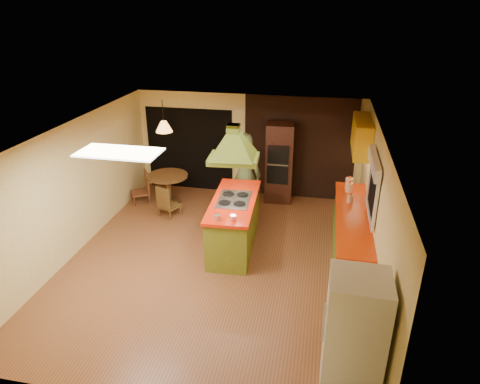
% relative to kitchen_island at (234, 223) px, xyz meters
% --- Properties ---
extents(ground, '(6.50, 6.50, 0.00)m').
position_rel_kitchen_island_xyz_m(ground, '(-0.22, -0.58, -0.52)').
color(ground, brown).
rests_on(ground, ground).
extents(room_walls, '(5.50, 6.50, 6.50)m').
position_rel_kitchen_island_xyz_m(room_walls, '(-0.22, -0.58, 0.73)').
color(room_walls, '#FFF5B6').
rests_on(room_walls, ground).
extents(ceiling_plane, '(6.50, 6.50, 0.00)m').
position_rel_kitchen_island_xyz_m(ceiling_plane, '(-0.22, -0.58, 1.98)').
color(ceiling_plane, silver).
rests_on(ceiling_plane, room_walls).
extents(brick_panel, '(2.64, 0.03, 2.50)m').
position_rel_kitchen_island_xyz_m(brick_panel, '(1.03, 2.65, 0.73)').
color(brick_panel, '#381E14').
rests_on(brick_panel, ground).
extents(nook_opening, '(2.20, 0.03, 2.10)m').
position_rel_kitchen_island_xyz_m(nook_opening, '(-1.72, 2.65, 0.53)').
color(nook_opening, black).
rests_on(nook_opening, ground).
extents(right_counter, '(0.62, 3.05, 0.92)m').
position_rel_kitchen_island_xyz_m(right_counter, '(2.23, 0.02, -0.05)').
color(right_counter, olive).
rests_on(right_counter, ground).
extents(upper_cabinets, '(0.34, 1.40, 0.70)m').
position_rel_kitchen_island_xyz_m(upper_cabinets, '(2.35, 1.62, 1.43)').
color(upper_cabinets, yellow).
rests_on(upper_cabinets, room_walls).
extents(window_right, '(0.12, 1.35, 1.06)m').
position_rel_kitchen_island_xyz_m(window_right, '(2.48, -0.18, 1.25)').
color(window_right, black).
rests_on(window_right, room_walls).
extents(fluor_panel, '(1.20, 0.60, 0.03)m').
position_rel_kitchen_island_xyz_m(fluor_panel, '(-1.32, -1.78, 1.97)').
color(fluor_panel, white).
rests_on(fluor_panel, ceiling_plane).
extents(kitchen_island, '(0.93, 2.10, 1.04)m').
position_rel_kitchen_island_xyz_m(kitchen_island, '(0.00, 0.00, 0.00)').
color(kitchen_island, olive).
rests_on(kitchen_island, ground).
extents(range_hood, '(0.94, 0.71, 0.78)m').
position_rel_kitchen_island_xyz_m(range_hood, '(0.00, -0.00, 1.74)').
color(range_hood, '#58691A').
rests_on(range_hood, ceiling_plane).
extents(man, '(0.71, 0.47, 1.95)m').
position_rel_kitchen_island_xyz_m(man, '(-0.05, 1.38, 0.46)').
color(man, '#4D592F').
rests_on(man, ground).
extents(refrigerator, '(0.70, 0.67, 1.69)m').
position_rel_kitchen_island_xyz_m(refrigerator, '(2.13, -3.09, 0.33)').
color(refrigerator, white).
rests_on(refrigerator, ground).
extents(wall_oven, '(0.67, 0.63, 1.92)m').
position_rel_kitchen_island_xyz_m(wall_oven, '(0.60, 2.37, 0.45)').
color(wall_oven, '#482317').
rests_on(wall_oven, ground).
extents(dining_table, '(0.96, 0.96, 0.72)m').
position_rel_kitchen_island_xyz_m(dining_table, '(-1.97, 1.67, -0.01)').
color(dining_table, brown).
rests_on(dining_table, ground).
extents(chair_left, '(0.57, 0.57, 0.76)m').
position_rel_kitchen_island_xyz_m(chair_left, '(-2.67, 1.57, -0.14)').
color(chair_left, brown).
rests_on(chair_left, ground).
extents(chair_near, '(0.54, 0.54, 0.74)m').
position_rel_kitchen_island_xyz_m(chair_near, '(-1.72, 1.02, -0.15)').
color(chair_near, brown).
rests_on(chair_near, ground).
extents(pendant_lamp, '(0.38, 0.38, 0.25)m').
position_rel_kitchen_island_xyz_m(pendant_lamp, '(-1.97, 1.67, 1.38)').
color(pendant_lamp, '#FF9E3F').
rests_on(pendant_lamp, ceiling_plane).
extents(canister_large, '(0.18, 0.18, 0.23)m').
position_rel_kitchen_island_xyz_m(canister_large, '(2.18, 1.22, 0.52)').
color(canister_large, '#F3DFC4').
rests_on(canister_large, right_counter).
extents(canister_medium, '(0.17, 0.17, 0.20)m').
position_rel_kitchen_island_xyz_m(canister_medium, '(2.18, 1.05, 0.50)').
color(canister_medium, '#FFECCD').
rests_on(canister_medium, right_counter).
extents(canister_small, '(0.13, 0.13, 0.15)m').
position_rel_kitchen_island_xyz_m(canister_small, '(2.18, 0.54, 0.48)').
color(canister_small, beige).
rests_on(canister_small, right_counter).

